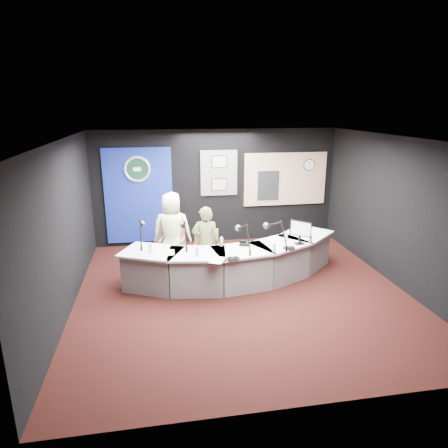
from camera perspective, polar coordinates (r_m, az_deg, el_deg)
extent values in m
plane|color=black|center=(7.54, 2.57, -9.69)|extent=(6.00, 6.00, 0.00)
cube|color=silver|center=(6.78, 2.88, 12.03)|extent=(6.00, 6.00, 0.02)
cube|color=black|center=(9.90, -1.04, 5.31)|extent=(6.00, 0.02, 2.80)
cube|color=black|center=(4.35, 11.42, -10.24)|extent=(6.00, 0.02, 2.80)
cube|color=black|center=(7.04, -21.86, -0.61)|extent=(0.02, 6.00, 2.80)
cube|color=black|center=(8.21, 23.64, 1.53)|extent=(0.02, 6.00, 2.80)
cube|color=navy|center=(9.80, -12.08, 3.93)|extent=(1.60, 0.05, 2.30)
torus|color=silver|center=(9.64, -12.32, 7.65)|extent=(0.63, 0.07, 0.63)
cylinder|color=#0E3423|center=(9.65, -12.32, 7.65)|extent=(0.48, 0.01, 0.48)
cube|color=slate|center=(9.82, -0.73, 7.29)|extent=(0.90, 0.04, 1.10)
cube|color=gray|center=(9.75, -0.71, 8.89)|extent=(0.34, 0.02, 0.27)
cube|color=gray|center=(9.84, -0.70, 5.66)|extent=(0.34, 0.02, 0.27)
cube|color=tan|center=(10.26, 8.75, 6.37)|extent=(2.12, 0.06, 1.32)
cube|color=beige|center=(10.25, 8.77, 6.36)|extent=(2.00, 0.02, 1.20)
cube|color=black|center=(10.12, 6.34, 5.46)|extent=(0.55, 0.02, 0.75)
cylinder|color=white|center=(10.38, 12.06, 8.28)|extent=(0.28, 0.01, 0.28)
cube|color=gray|center=(8.72, -7.99, -1.72)|extent=(0.51, 0.23, 0.70)
imported|color=#FFFECB|center=(8.44, -7.40, -0.92)|extent=(0.85, 0.60, 1.63)
imported|color=#5D6A37|center=(7.87, -2.64, -2.71)|extent=(0.58, 0.41, 1.48)
cube|color=black|center=(7.80, 10.84, -0.62)|extent=(0.35, 0.36, 0.32)
cube|color=black|center=(7.70, 2.95, -2.86)|extent=(0.23, 0.21, 0.05)
torus|color=black|center=(7.61, 9.26, -3.35)|extent=(0.22, 0.22, 0.04)
torus|color=black|center=(7.01, 1.29, -4.91)|extent=(0.22, 0.22, 0.04)
cube|color=white|center=(7.39, -7.92, -4.05)|extent=(0.21, 0.30, 0.00)
cube|color=white|center=(6.97, -1.00, -5.18)|extent=(0.34, 0.39, 0.00)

